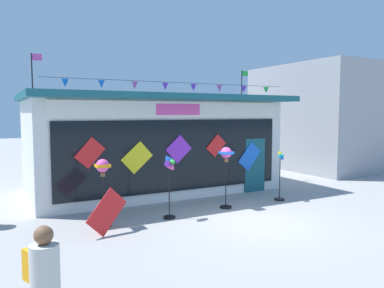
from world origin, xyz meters
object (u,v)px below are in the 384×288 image
wind_spinner_center_left (226,161)px  wind_spinner_left (170,176)px  wind_spinner_center_right (280,176)px  wind_spinner_far_left (103,175)px  display_kite_on_ground (107,212)px  kite_shop_building (153,143)px

wind_spinner_center_left → wind_spinner_left: bearing=-173.4°
wind_spinner_center_left → wind_spinner_center_right: 2.28m
wind_spinner_far_left → wind_spinner_center_right: wind_spinner_far_left is taller
wind_spinner_left → display_kite_on_ground: 2.10m
wind_spinner_far_left → wind_spinner_center_left: (3.87, 0.10, 0.14)m
wind_spinner_center_left → wind_spinner_center_right: wind_spinner_center_left is taller
kite_shop_building → wind_spinner_left: 4.20m
kite_shop_building → wind_spinner_center_right: size_ratio=5.54×
wind_spinner_left → display_kite_on_ground: size_ratio=1.70×
kite_shop_building → display_kite_on_ground: kite_shop_building is taller
kite_shop_building → display_kite_on_ground: (-3.07, -4.50, -1.26)m
wind_spinner_far_left → wind_spinner_left: 1.85m
wind_spinner_center_left → display_kite_on_ground: size_ratio=1.82×
wind_spinner_left → wind_spinner_center_left: 2.07m
wind_spinner_left → display_kite_on_ground: bearing=-165.3°
wind_spinner_far_left → wind_spinner_center_right: size_ratio=1.06×
kite_shop_building → wind_spinner_center_left: kite_shop_building is taller
wind_spinner_far_left → wind_spinner_center_right: (6.07, 0.09, -0.51)m
wind_spinner_center_right → wind_spinner_center_left: bearing=179.7°
wind_spinner_far_left → wind_spinner_center_right: 6.09m
wind_spinner_left → wind_spinner_center_left: wind_spinner_center_left is taller
wind_spinner_far_left → wind_spinner_left: bearing=-4.0°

